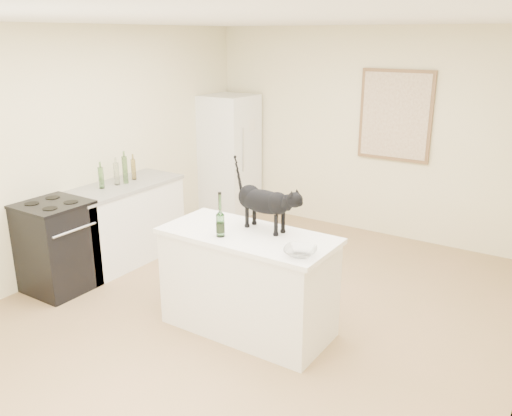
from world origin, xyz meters
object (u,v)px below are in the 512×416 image
object	(u,v)px
black_cat	(264,205)
glass_bowl	(300,252)
stove	(57,248)
fridge	(229,156)
wine_bottle	(220,217)

from	to	relation	value
black_cat	glass_bowl	world-z (taller)	black_cat
black_cat	stove	bearing A→B (deg)	-157.68
fridge	glass_bowl	distance (m)	3.80
black_cat	glass_bowl	size ratio (longest dim) A/B	2.56
stove	black_cat	world-z (taller)	black_cat
stove	black_cat	xyz separation A→B (m)	(2.11, 0.55, 0.67)
stove	fridge	distance (m)	2.98
glass_bowl	black_cat	bearing A→B (deg)	148.44
stove	wine_bottle	size ratio (longest dim) A/B	2.71
fridge	wine_bottle	size ratio (longest dim) A/B	5.12
wine_bottle	black_cat	bearing A→B (deg)	57.19
glass_bowl	wine_bottle	bearing A→B (deg)	-179.74
wine_bottle	stove	bearing A→B (deg)	-173.31
fridge	glass_bowl	bearing A→B (deg)	-45.84
stove	wine_bottle	distance (m)	2.01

